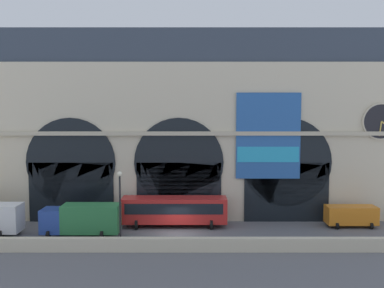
% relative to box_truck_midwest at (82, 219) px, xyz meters
% --- Properties ---
extents(ground_plane, '(200.00, 200.00, 0.00)m').
position_rel_box_truck_midwest_xyz_m(ground_plane, '(9.26, 0.54, -1.70)').
color(ground_plane, slate).
extents(quay_parapet_wall, '(90.00, 0.70, 1.20)m').
position_rel_box_truck_midwest_xyz_m(quay_parapet_wall, '(9.26, -4.48, -1.10)').
color(quay_parapet_wall, beige).
rests_on(quay_parapet_wall, ground).
extents(station_building, '(49.65, 5.92, 21.19)m').
position_rel_box_truck_midwest_xyz_m(station_building, '(9.29, 8.29, 8.64)').
color(station_building, beige).
rests_on(station_building, ground).
extents(box_truck_midwest, '(7.50, 2.91, 3.12)m').
position_rel_box_truck_midwest_xyz_m(box_truck_midwest, '(0.00, 0.00, 0.00)').
color(box_truck_midwest, '#28479E').
rests_on(box_truck_midwest, ground).
extents(bus_center, '(11.00, 3.25, 3.10)m').
position_rel_box_truck_midwest_xyz_m(bus_center, '(8.83, 3.43, 0.08)').
color(bus_center, red).
rests_on(bus_center, ground).
extents(van_east, '(5.20, 2.48, 2.20)m').
position_rel_box_truck_midwest_xyz_m(van_east, '(27.44, 3.35, -0.45)').
color(van_east, orange).
rests_on(van_east, ground).
extents(street_lamp_quayside, '(0.44, 0.44, 6.90)m').
position_rel_box_truck_midwest_xyz_m(street_lamp_quayside, '(4.35, -3.68, 2.71)').
color(street_lamp_quayside, black).
rests_on(street_lamp_quayside, ground).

